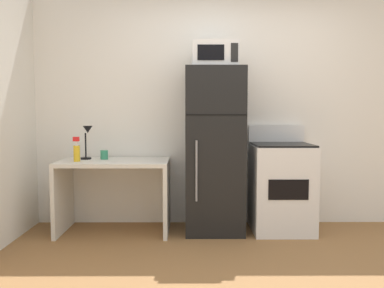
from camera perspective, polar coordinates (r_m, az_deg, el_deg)
ground_plane at (r=3.05m, az=8.50°, el=-19.50°), size 12.00×12.00×0.00m
wall_back_white at (r=4.48m, az=5.35°, el=5.28°), size 5.00×0.10×2.60m
desk at (r=4.20m, az=-11.08°, el=-5.42°), size 1.12×0.64×0.75m
desk_lamp at (r=4.29m, az=-14.86°, el=1.04°), size 0.14×0.12×0.35m
spray_bottle at (r=4.14m, az=-16.28°, el=-1.07°), size 0.06×0.06×0.25m
coffee_mug at (r=4.27m, az=-12.52°, el=-1.53°), size 0.08×0.08×0.09m
refrigerator at (r=4.12m, az=3.23°, el=-0.94°), size 0.60×0.61×1.70m
microwave at (r=4.12m, az=3.31°, el=12.69°), size 0.46×0.35×0.26m
oven_range at (r=4.27m, az=12.72°, el=-6.03°), size 0.61×0.61×1.10m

